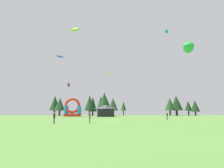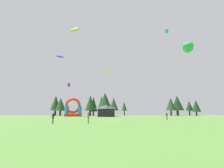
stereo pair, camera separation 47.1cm
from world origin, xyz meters
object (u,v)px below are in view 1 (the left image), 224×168
Objects in this scene: kite_cyan_box at (167,32)px; festival_tent at (106,111)px; kite_purple_box at (69,85)px; kite_lime_parafoil at (75,30)px; inflatable_orange_dome at (73,110)px; person_near_camera at (167,115)px; kite_blue_parafoil at (60,57)px; kite_white_diamond at (108,73)px; person_far_side at (54,117)px; person_left_edge at (90,117)px; kite_green_delta at (186,47)px.

festival_tent is at bearing 141.11° from kite_cyan_box.
kite_cyan_box reaches higher than kite_purple_box.
kite_lime_parafoil reaches higher than inflatable_orange_dome.
kite_lime_parafoil is 29.07m from person_near_camera.
kite_blue_parafoil is 24.33m from inflatable_orange_dome.
kite_white_diamond reaches higher than person_far_side.
kite_green_delta is at bearing -102.29° from person_left_edge.
person_left_edge is 37.37m from festival_tent.
person_far_side is at bearing -93.10° from kite_lime_parafoil.
kite_purple_box is at bearing 172.95° from kite_cyan_box.
kite_lime_parafoil is 3.17× the size of inflatable_orange_dome.
person_far_side is (-5.28, -0.21, -0.02)m from person_left_edge.
inflatable_orange_dome is (-11.84, 32.54, -7.45)m from kite_white_diamond.
kite_blue_parafoil is 2.58× the size of inflatable_orange_dome.
kite_cyan_box is 27.46m from kite_white_diamond.
kite_white_diamond is 15.90m from person_far_side.
kite_purple_box is 29.69m from person_near_camera.
kite_green_delta is 2.29× the size of inflatable_orange_dome.
inflatable_orange_dome is (-30.23, 19.68, -23.28)m from kite_cyan_box.
person_left_edge is at bearing -70.78° from kite_lime_parafoil.
kite_blue_parafoil is at bearing 147.79° from kite_green_delta.
kite_white_diamond reaches higher than inflatable_orange_dome.
kite_blue_parafoil is 1.75× the size of kite_purple_box.
kite_blue_parafoil is at bearing 117.94° from kite_lime_parafoil.
festival_tent reaches higher than person_far_side.
person_near_camera is at bearing -35.50° from person_far_side.
person_left_edge is (-21.55, -22.77, -24.71)m from kite_cyan_box.
person_near_camera is 28.71m from festival_tent.
person_near_camera is (20.94, -1.65, -20.10)m from kite_lime_parafoil.
kite_green_delta reaches higher than kite_white_diamond.
kite_lime_parafoil is 28.24m from kite_cyan_box.
person_near_camera is at bearing -63.77° from festival_tent.
kite_cyan_box is 2.58× the size of kite_purple_box.
kite_lime_parafoil is 12.61× the size of person_left_edge.
person_near_camera is (26.39, -11.92, -16.50)m from kite_blue_parafoil.
kite_lime_parafoil is 3.75× the size of festival_tent.
kite_purple_box is 5.97× the size of person_far_side.
inflatable_orange_dome is (-0.92, 16.05, -7.18)m from kite_purple_box.
kite_white_diamond is 6.15× the size of person_far_side.
person_near_camera is at bearing -83.43° from person_left_edge.
festival_tent is at bearing -23.10° from inflatable_orange_dome.
kite_purple_box reaches higher than person_left_edge.
kite_white_diamond is at bearing -145.04° from kite_cyan_box.
kite_lime_parafoil is at bearing -108.93° from festival_tent.
person_left_edge is (-3.16, -9.91, -8.88)m from kite_white_diamond.
kite_blue_parafoil is 10.83× the size of person_near_camera.
kite_lime_parafoil reaches higher than person_far_side.
kite_white_diamond reaches higher than person_near_camera.
kite_cyan_box is 3.78× the size of inflatable_orange_dome.
kite_cyan_box is at bearing -7.05° from kite_purple_box.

